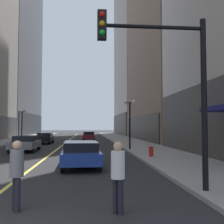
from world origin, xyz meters
The scene contains 16 objects.
ground_plane centered at (0.00, 35.00, 0.00)m, with size 200.00×200.00×0.00m, color #262628.
sidewalk_left centered at (-8.25, 35.00, 0.07)m, with size 4.50×78.00×0.15m, color gray.
sidewalk_right centered at (8.25, 35.00, 0.07)m, with size 4.50×78.00×0.15m, color gray.
lane_centre_stripe centered at (0.00, 35.00, 0.00)m, with size 0.16×70.00×0.01m, color #E5D64C.
building_left_far centered at (-16.28, 60.00, 28.12)m, with size 11.75×26.00×56.42m.
building_right_mid centered at (16.11, 34.50, 14.75)m, with size 11.43×24.00×29.62m.
car_blue centered at (2.43, 9.11, 0.72)m, with size 2.08×4.66×1.32m.
car_grey centered at (-2.42, 18.14, 0.72)m, with size 1.96×4.30×1.32m.
car_black centered at (-2.41, 28.28, 0.72)m, with size 1.87×4.62×1.32m.
car_maroon centered at (2.99, 35.54, 0.72)m, with size 1.94×4.85×1.32m.
pedestrian_in_white_shirt centered at (3.52, 1.62, 1.02)m, with size 0.48×0.48×1.74m.
pedestrian_in_grey_suit centered at (1.02, 2.05, 1.03)m, with size 0.47×0.47×1.75m.
traffic_light_near_right centered at (5.35, 3.11, 3.74)m, with size 3.43×0.35×5.65m.
street_lamp_left_far centered at (-6.40, 33.41, 3.26)m, with size 1.06×0.36×4.43m.
street_lamp_right_mid centered at (6.40, 17.91, 3.26)m, with size 1.06×0.36×4.43m.
fire_hydrant_right centered at (6.90, 12.27, 0.40)m, with size 0.28×0.28×0.80m, color red.
Camera 1 is at (2.78, -4.87, 2.11)m, focal length 42.76 mm.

